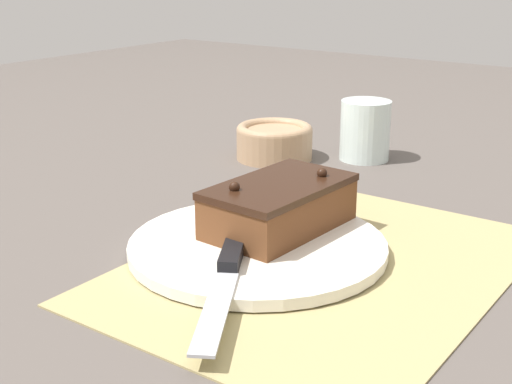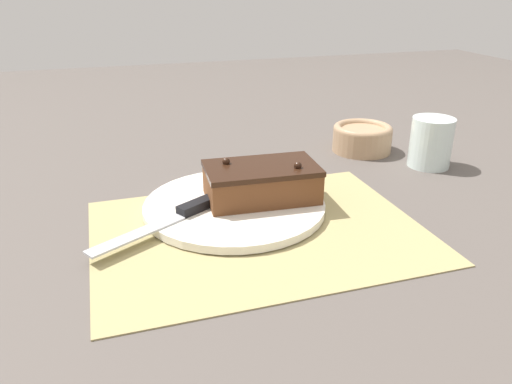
{
  "view_description": "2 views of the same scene",
  "coord_description": "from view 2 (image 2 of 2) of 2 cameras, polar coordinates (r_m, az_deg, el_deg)",
  "views": [
    {
      "loc": [
        -0.59,
        -0.33,
        0.31
      ],
      "look_at": [
        0.02,
        0.1,
        0.06
      ],
      "focal_mm": 50.0,
      "sensor_mm": 36.0,
      "label": 1
    },
    {
      "loc": [
        -0.19,
        -0.6,
        0.34
      ],
      "look_at": [
        0.01,
        0.06,
        0.03
      ],
      "focal_mm": 35.0,
      "sensor_mm": 36.0,
      "label": 2
    }
  ],
  "objects": [
    {
      "name": "ground_plane",
      "position": [
        0.71,
        0.3,
        -4.58
      ],
      "size": [
        3.0,
        3.0,
        0.0
      ],
      "primitive_type": "plane",
      "color": "#544C47"
    },
    {
      "name": "cake_plate",
      "position": [
        0.77,
        -2.47,
        -1.55
      ],
      "size": [
        0.28,
        0.28,
        0.01
      ],
      "color": "white",
      "rests_on": "placemat_woven"
    },
    {
      "name": "placemat_woven",
      "position": [
        0.71,
        0.3,
        -4.43
      ],
      "size": [
        0.46,
        0.34,
        0.0
      ],
      "primitive_type": "cube",
      "color": "tan",
      "rests_on": "ground_plane"
    },
    {
      "name": "serving_knife",
      "position": [
        0.72,
        -8.77,
        -2.54
      ],
      "size": [
        0.2,
        0.13,
        0.01
      ],
      "rotation": [
        0.0,
        0.0,
        2.09
      ],
      "color": "black",
      "rests_on": "cake_plate"
    },
    {
      "name": "small_bowl",
      "position": [
        1.05,
        12.04,
        6.15
      ],
      "size": [
        0.12,
        0.12,
        0.05
      ],
      "color": "tan",
      "rests_on": "ground_plane"
    },
    {
      "name": "drinking_glass",
      "position": [
        0.99,
        19.37,
        5.37
      ],
      "size": [
        0.08,
        0.08,
        0.09
      ],
      "color": "silver",
      "rests_on": "ground_plane"
    },
    {
      "name": "chocolate_cake",
      "position": [
        0.77,
        0.63,
        1.17
      ],
      "size": [
        0.18,
        0.11,
        0.06
      ],
      "rotation": [
        0.0,
        0.0,
        -0.06
      ],
      "color": "brown",
      "rests_on": "cake_plate"
    }
  ]
}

